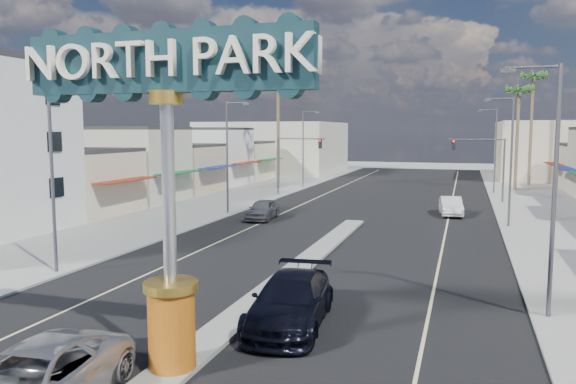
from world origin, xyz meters
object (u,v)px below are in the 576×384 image
Objects in this scene: traffic_signal_left at (295,154)px; palm_left_far at (278,88)px; streetlight_r_mid at (509,155)px; streetlight_r_far at (494,146)px; traffic_signal_right at (483,157)px; palm_right_mid at (519,95)px; streetlight_l_near at (55,167)px; streetlight_r_near at (550,178)px; streetlight_l_far at (304,145)px; car_parked_left at (263,209)px; streetlight_l_mid at (229,151)px; suv_right at (290,301)px; palm_right_far at (533,83)px; gateway_sign at (167,160)px; car_parked_right at (451,206)px; suv_left at (32,382)px.

traffic_signal_left is 0.46× the size of palm_left_far.
streetlight_r_mid is 1.00× the size of streetlight_r_far.
palm_right_mid is (3.82, 12.01, 6.33)m from traffic_signal_right.
streetlight_l_near is 20.87m from streetlight_r_near.
streetlight_l_far reaches higher than car_parked_left.
traffic_signal_left is at bearing -151.58° from palm_right_mid.
traffic_signal_right is 0.46× the size of palm_left_far.
streetlight_l_mid is at bearing -95.10° from traffic_signal_left.
streetlight_r_near is (20.87, -20.00, 0.00)m from streetlight_l_mid.
car_parked_left is (-16.13, -15.76, -3.51)m from traffic_signal_right.
suv_right is (15.00, -43.37, -10.63)m from palm_left_far.
streetlight_l_near is at bearing -116.06° from palm_right_far.
traffic_signal_right is 21.20m from streetlight_l_far.
streetlight_l_far is 0.64× the size of palm_right_far.
gateway_sign reaches higher than suv_right.
palm_right_far is at bearing 51.52° from streetlight_l_mid.
streetlight_r_far is (20.87, 42.00, 0.00)m from streetlight_l_near.
car_parked_right is (15.81, -9.29, -3.53)m from traffic_signal_left.
streetlight_r_mid is at bearing 64.92° from suv_right.
streetlight_r_far is 1.99× the size of car_parked_right.
streetlight_r_mid is (19.62, -13.99, 0.79)m from traffic_signal_left.
streetlight_l_near is (-10.43, 8.02, -0.86)m from gateway_sign.
traffic_signal_left is 1.00× the size of suv_right.
streetlight_l_far is at bearing -170.31° from palm_right_mid.
palm_right_mid reaches higher than streetlight_r_near.
traffic_signal_left is 39.15m from suv_right.
streetlight_l_mid is at bearing 90.00° from streetlight_l_near.
palm_right_mid reaches higher than streetlight_r_far.
car_parked_right is at bearing 21.62° from car_parked_left.
traffic_signal_right reaches higher than suv_left.
streetlight_l_mid is 1.00× the size of streetlight_r_near.
palm_left_far is at bearing 97.31° from streetlight_l_mid.
streetlight_r_far is at bearing 49.95° from car_parked_left.
palm_left_far is at bearing 135.38° from car_parked_right.
palm_right_far reaches higher than car_parked_right.
streetlight_r_mid reaches higher than suv_right.
traffic_signal_right is at bearing -22.20° from streetlight_l_far.
streetlight_r_near is at bearing -60.01° from traffic_signal_left.
streetlight_l_mid is 1.00× the size of streetlight_r_far.
gateway_sign is 0.76× the size of palm_right_mid.
gateway_sign is at bearing -74.85° from palm_left_far.
traffic_signal_left is 21.20m from streetlight_r_far.
palm_left_far is 2.19× the size of suv_right.
streetlight_r_far is at bearing 46.52° from streetlight_l_mid.
car_parked_right is (-3.81, 4.70, -4.32)m from streetlight_r_mid.
suv_left is at bearing -122.72° from suv_right.
gateway_sign is 1.02× the size of streetlight_l_mid.
car_parked_right is at bearing 55.38° from streetlight_l_near.
streetlight_l_mid is at bearing 110.42° from gateway_sign.
suv_left is at bearing -84.30° from car_parked_left.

